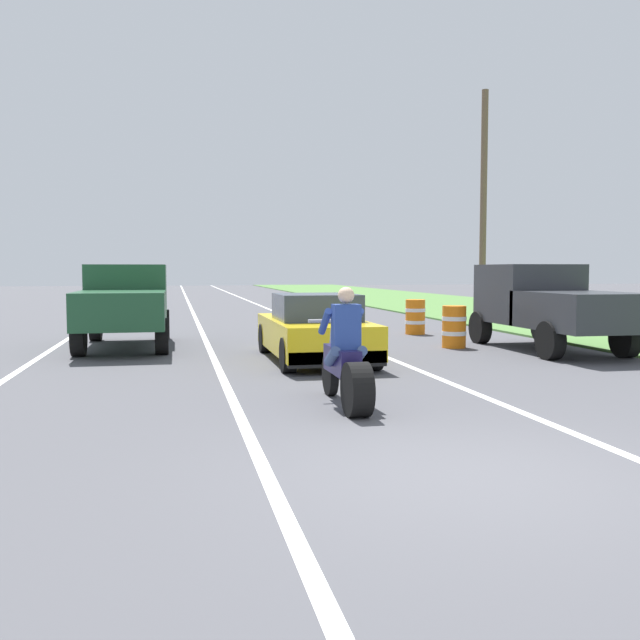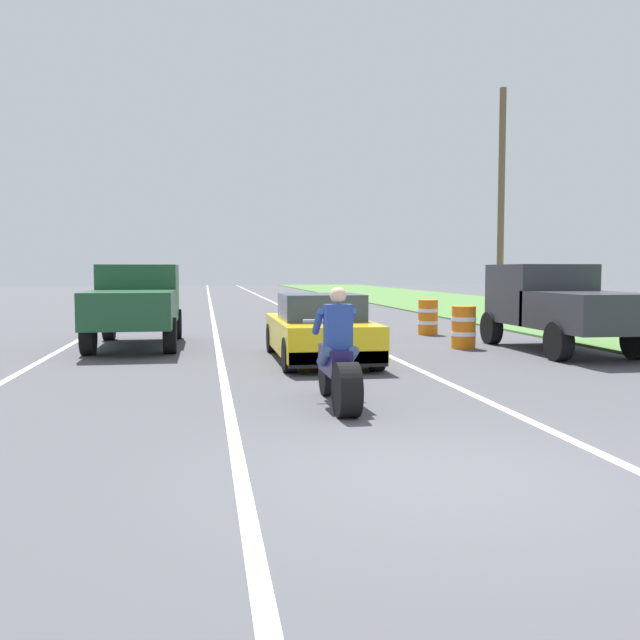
{
  "view_description": "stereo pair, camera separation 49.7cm",
  "coord_description": "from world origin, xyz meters",
  "views": [
    {
      "loc": [
        -2.59,
        -5.71,
        1.84
      ],
      "look_at": [
        -0.18,
        5.79,
        1.0
      ],
      "focal_mm": 39.11,
      "sensor_mm": 36.0,
      "label": 1
    },
    {
      "loc": [
        -2.1,
        -5.8,
        1.84
      ],
      "look_at": [
        -0.18,
        5.79,
        1.0
      ],
      "focal_mm": 39.11,
      "sensor_mm": 36.0,
      "label": 2
    }
  ],
  "objects": [
    {
      "name": "grass_verge_right",
      "position": [
        11.92,
        20.0,
        0.03
      ],
      "size": [
        10.0,
        120.0,
        0.06
      ],
      "primitive_type": "cube",
      "color": "#517F3D",
      "rests_on": "ground"
    },
    {
      "name": "sports_car_yellow",
      "position": [
        0.2,
        8.08,
        0.63
      ],
      "size": [
        1.84,
        4.3,
        1.37
      ],
      "color": "yellow",
      "rests_on": "ground"
    },
    {
      "name": "lane_stripe_left_solid",
      "position": [
        -5.4,
        20.0,
        0.0
      ],
      "size": [
        0.14,
        120.0,
        0.01
      ],
      "primitive_type": "cube",
      "color": "white",
      "rests_on": "ground"
    },
    {
      "name": "construction_barrel_mid",
      "position": [
        4.2,
        13.3,
        0.5
      ],
      "size": [
        0.58,
        0.58,
        1.0
      ],
      "color": "orange",
      "rests_on": "ground"
    },
    {
      "name": "motorcycle_with_rider",
      "position": [
        -0.36,
        3.25,
        0.59
      ],
      "size": [
        0.7,
        2.21,
        1.62
      ],
      "color": "black",
      "rests_on": "ground"
    },
    {
      "name": "pickup_truck_left_lane_dark_green",
      "position": [
        -3.74,
        11.47,
        1.11
      ],
      "size": [
        2.02,
        4.8,
        1.98
      ],
      "color": "#1E4C2D",
      "rests_on": "ground"
    },
    {
      "name": "lane_stripe_centre_dashed",
      "position": [
        -1.8,
        20.0,
        0.0
      ],
      "size": [
        0.14,
        120.0,
        0.01
      ],
      "primitive_type": "cube",
      "color": "white",
      "rests_on": "ground"
    },
    {
      "name": "utility_pole_roadside",
      "position": [
        8.45,
        18.03,
        4.16
      ],
      "size": [
        0.24,
        0.24,
        8.32
      ],
      "primitive_type": "cylinder",
      "color": "brown",
      "rests_on": "ground"
    },
    {
      "name": "lane_stripe_right_solid",
      "position": [
        1.8,
        20.0,
        0.0
      ],
      "size": [
        0.14,
        120.0,
        0.01
      ],
      "primitive_type": "cube",
      "color": "white",
      "rests_on": "ground"
    },
    {
      "name": "ground_plane",
      "position": [
        0.0,
        0.0,
        0.0
      ],
      "size": [
        160.0,
        160.0,
        0.0
      ],
      "primitive_type": "plane",
      "color": "#4C4C51"
    },
    {
      "name": "pickup_truck_right_shoulder_dark_grey",
      "position": [
        5.84,
        8.87,
        1.11
      ],
      "size": [
        2.02,
        4.8,
        1.98
      ],
      "color": "#2D3035",
      "rests_on": "ground"
    },
    {
      "name": "construction_barrel_nearest",
      "position": [
        3.91,
        9.77,
        0.5
      ],
      "size": [
        0.58,
        0.58,
        1.0
      ],
      "color": "orange",
      "rests_on": "ground"
    }
  ]
}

